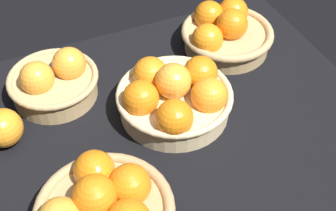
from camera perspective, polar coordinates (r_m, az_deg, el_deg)
The scene contains 6 objects.
market_tray at distance 103.81cm, azimuth 1.50°, elevation -2.51°, with size 84.00×72.00×3.00cm, color black.
basket_far_right at distance 120.02cm, azimuth 6.77°, elevation 8.68°, with size 22.80×22.80×11.36cm.
basket_near_left at distance 84.51cm, azimuth -7.67°, elevation -12.10°, with size 24.41×24.41×11.71cm.
basket_center at distance 101.11cm, azimuth 0.72°, elevation 1.08°, with size 25.04×25.04×12.24cm.
basket_far_left at distance 108.62cm, azimuth -13.47°, elevation 2.86°, with size 20.14×20.14×10.95cm.
loose_orange_front_gap at distance 101.55cm, azimuth -19.11°, elevation -2.56°, with size 8.08×8.08×8.08cm, color orange.
Camera 1 is at (-30.45, -63.07, 78.12)cm, focal length 51.03 mm.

